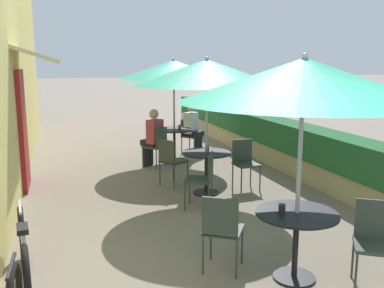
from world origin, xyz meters
name	(u,v)px	position (x,y,z in m)	size (l,w,h in m)	color
cafe_facade_wall	(12,70)	(-2.54, 6.84, 2.09)	(0.98, 13.95, 4.20)	#E0CC6B
planter_hedge	(268,138)	(2.75, 6.87, 0.54)	(0.60, 12.95, 1.01)	tan
patio_table_near	(296,229)	(0.50, 1.89, 0.55)	(0.84, 0.84, 0.72)	black
patio_umbrella_near	(304,80)	(0.50, 1.89, 2.06)	(2.44, 2.44, 2.32)	#B7B7BC
cafe_chair_near_left	(375,237)	(1.18, 1.54, 0.52)	(0.55, 0.55, 0.87)	#384238
cafe_chair_near_right	(222,227)	(-0.18, 2.24, 0.52)	(0.55, 0.55, 0.87)	#384238
coffee_cup_near	(282,208)	(0.35, 1.93, 0.77)	(0.07, 0.07, 0.09)	#232328
patio_table_mid	(206,162)	(0.59, 4.95, 0.55)	(0.84, 0.84, 0.72)	black
patio_umbrella_mid	(207,72)	(0.59, 4.95, 2.06)	(2.44, 2.44, 2.32)	#B7B7BC
cafe_chair_mid_left	(204,176)	(0.30, 4.24, 0.52)	(0.54, 0.54, 0.87)	#384238
cafe_chair_mid_right	(245,160)	(1.35, 5.05, 0.52)	(0.41, 0.41, 0.87)	#384238
cafe_chair_mid_back	(171,158)	(0.12, 5.56, 0.52)	(0.55, 0.55, 0.87)	#384238
coffee_cup_mid	(207,148)	(0.63, 5.04, 0.77)	(0.07, 0.07, 0.09)	#232328
patio_table_far	(174,137)	(0.72, 7.55, 0.55)	(0.84, 0.84, 0.72)	black
patio_umbrella_far	(174,70)	(0.72, 7.55, 2.06)	(2.44, 2.44, 2.32)	#B7B7BC
cafe_chair_far_left	(189,133)	(1.24, 8.11, 0.52)	(0.56, 0.56, 0.87)	#384238
seated_patron_far_left	(193,127)	(1.32, 8.02, 0.69)	(0.50, 0.51, 1.25)	#23232D
cafe_chair_far_right	(157,144)	(0.19, 6.99, 0.52)	(0.56, 0.56, 0.87)	#384238
seated_patron_far_right	(153,136)	(0.12, 7.08, 0.69)	(0.50, 0.51, 1.25)	#23232D
coffee_cup_far	(180,127)	(0.85, 7.56, 0.77)	(0.07, 0.07, 0.09)	#B73D3D
bicycle_second	(24,255)	(-2.17, 2.51, 0.35)	(0.25, 1.78, 0.77)	black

